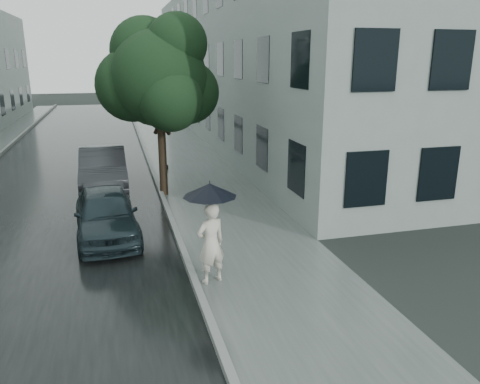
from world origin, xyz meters
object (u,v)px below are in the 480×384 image
object	(u,v)px
pedestrian	(211,243)
car_near	(106,214)
street_tree	(159,77)
car_far	(103,169)
lamp_post	(158,96)

from	to	relation	value
pedestrian	car_near	distance (m)	3.95
street_tree	car_far	size ratio (longest dim) A/B	1.33
pedestrian	lamp_post	bearing A→B (deg)	-109.96
pedestrian	street_tree	distance (m)	7.85
street_tree	car_near	distance (m)	5.50
pedestrian	street_tree	bearing A→B (deg)	-107.64
lamp_post	car_near	bearing A→B (deg)	-106.09
lamp_post	car_near	xyz separation A→B (m)	(-2.24, -7.64, -2.47)
street_tree	lamp_post	distance (m)	3.88
pedestrian	car_far	xyz separation A→B (m)	(-2.30, 8.34, -0.13)
lamp_post	car_far	distance (m)	4.24
pedestrian	lamp_post	world-z (taller)	lamp_post
street_tree	car_near	world-z (taller)	street_tree
car_near	pedestrian	bearing A→B (deg)	-60.40
lamp_post	car_far	size ratio (longest dim) A/B	1.20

